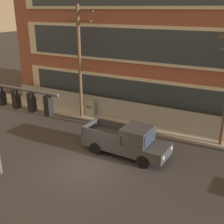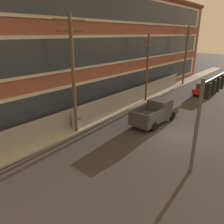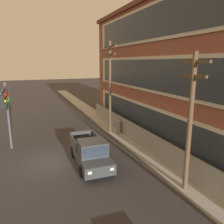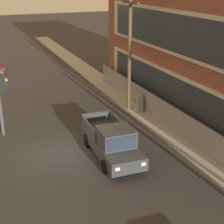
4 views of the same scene
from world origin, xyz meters
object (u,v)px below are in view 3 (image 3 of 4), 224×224
utility_pole_near_corner (110,84)px  electrical_cabinet (117,127)px  pickup_truck_dark_grey (90,152)px  utility_pole_midblock (190,119)px  traffic_signal_mast (5,104)px

utility_pole_near_corner → electrical_cabinet: bearing=42.0°
pickup_truck_dark_grey → utility_pole_midblock: utility_pole_midblock is taller
utility_pole_near_corner → utility_pole_midblock: utility_pole_near_corner is taller
electrical_cabinet → utility_pole_near_corner: bearing=-138.0°
traffic_signal_mast → electrical_cabinet: (-1.73, 9.67, -3.39)m
pickup_truck_dark_grey → utility_pole_near_corner: (-6.10, 3.89, 4.08)m
utility_pole_near_corner → utility_pole_midblock: 11.15m
traffic_signal_mast → utility_pole_near_corner: size_ratio=0.61×
pickup_truck_dark_grey → electrical_cabinet: bearing=141.6°
pickup_truck_dark_grey → utility_pole_midblock: (5.02, 4.03, 3.23)m
pickup_truck_dark_grey → utility_pole_midblock: 7.21m
pickup_truck_dark_grey → utility_pole_near_corner: bearing=147.4°
pickup_truck_dark_grey → electrical_cabinet: size_ratio=3.92×
traffic_signal_mast → utility_pole_midblock: size_ratio=0.73×
traffic_signal_mast → pickup_truck_dark_grey: (3.81, 5.28, -3.15)m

